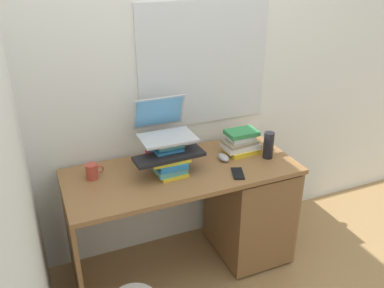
# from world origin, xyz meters

# --- Properties ---
(ground_plane) EXTENTS (6.00, 6.00, 0.00)m
(ground_plane) POSITION_xyz_m (0.00, 0.00, 0.00)
(ground_plane) COLOR #9E7A4C
(wall_back) EXTENTS (6.00, 0.06, 2.60)m
(wall_back) POSITION_xyz_m (0.00, 0.35, 1.30)
(wall_back) COLOR silver
(wall_back) RESTS_ON ground
(wall_left) EXTENTS (0.05, 6.00, 2.60)m
(wall_left) POSITION_xyz_m (-0.89, 0.00, 1.30)
(wall_left) COLOR silver
(wall_left) RESTS_ON ground
(desk) EXTENTS (1.43, 0.61, 0.75)m
(desk) POSITION_xyz_m (0.37, -0.02, 0.41)
(desk) COLOR olive
(desk) RESTS_ON ground
(book_stack_tall) EXTENTS (0.25, 0.17, 0.20)m
(book_stack_tall) POSITION_xyz_m (-0.08, 0.05, 0.85)
(book_stack_tall) COLOR black
(book_stack_tall) RESTS_ON desk
(book_stack_keyboard_riser) EXTENTS (0.23, 0.18, 0.11)m
(book_stack_keyboard_riser) POSITION_xyz_m (-0.09, -0.02, 0.81)
(book_stack_keyboard_riser) COLOR yellow
(book_stack_keyboard_riser) RESTS_ON desk
(book_stack_side) EXTENTS (0.24, 0.17, 0.16)m
(book_stack_side) POSITION_xyz_m (0.45, 0.07, 0.82)
(book_stack_side) COLOR yellow
(book_stack_side) RESTS_ON desk
(laptop) EXTENTS (0.33, 0.30, 0.22)m
(laptop) POSITION_xyz_m (-0.07, 0.12, 1.00)
(laptop) COLOR #B7BABF
(laptop) RESTS_ON book_stack_tall
(keyboard) EXTENTS (0.43, 0.16, 0.02)m
(keyboard) POSITION_xyz_m (-0.09, -0.03, 0.88)
(keyboard) COLOR black
(keyboard) RESTS_ON book_stack_keyboard_riser
(computer_mouse) EXTENTS (0.06, 0.10, 0.04)m
(computer_mouse) POSITION_xyz_m (0.29, 0.02, 0.77)
(computer_mouse) COLOR #A5A8AD
(computer_mouse) RESTS_ON desk
(mug) EXTENTS (0.11, 0.07, 0.09)m
(mug) POSITION_xyz_m (-0.53, 0.11, 0.80)
(mug) COLOR #B23F33
(mug) RESTS_ON desk
(water_bottle) EXTENTS (0.07, 0.07, 0.18)m
(water_bottle) POSITION_xyz_m (0.57, -0.06, 0.84)
(water_bottle) COLOR black
(water_bottle) RESTS_ON desk
(cell_phone) EXTENTS (0.11, 0.15, 0.01)m
(cell_phone) POSITION_xyz_m (0.29, -0.18, 0.76)
(cell_phone) COLOR black
(cell_phone) RESTS_ON desk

